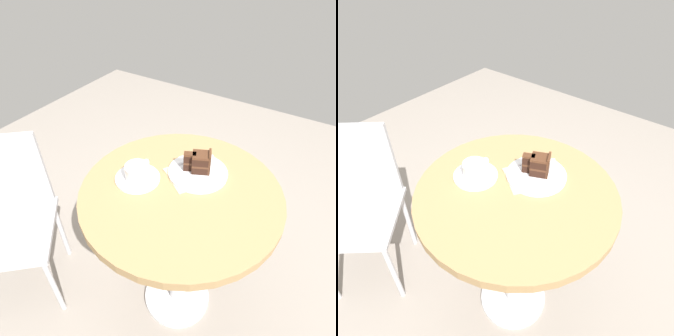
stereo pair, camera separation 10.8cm
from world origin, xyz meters
The scene contains 10 objects.
ground_plane centered at (0.00, 0.00, -0.01)m, with size 4.40×4.40×0.01m, color gray.
cafe_table centered at (0.00, 0.00, 0.62)m, with size 0.72×0.72×0.75m.
saucer centered at (-0.03, 0.16, 0.76)m, with size 0.16×0.16×0.01m.
coffee_cup centered at (-0.04, 0.16, 0.79)m, with size 0.12×0.09×0.06m.
teaspoon centered at (-0.08, 0.14, 0.76)m, with size 0.08×0.06×0.00m.
cake_plate centered at (0.11, -0.01, 0.76)m, with size 0.22×0.22×0.01m.
cake_slice centered at (0.12, -0.01, 0.80)m, with size 0.08×0.11×0.08m.
fork centered at (0.17, 0.01, 0.77)m, with size 0.12×0.11×0.00m.
napkin centered at (0.08, 0.02, 0.75)m, with size 0.20×0.20×0.00m.
cafe_chair centered at (-0.27, 0.73, 0.49)m, with size 0.54×0.54×0.82m.
Camera 1 is at (-0.67, -0.36, 1.48)m, focal length 32.00 mm.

